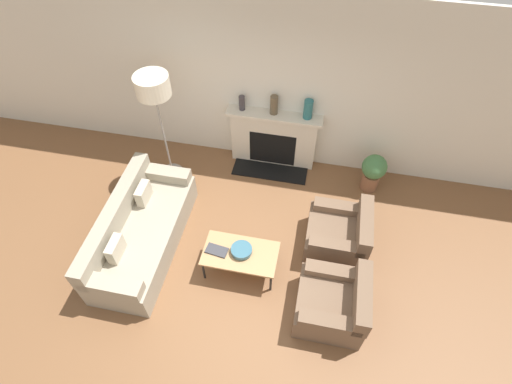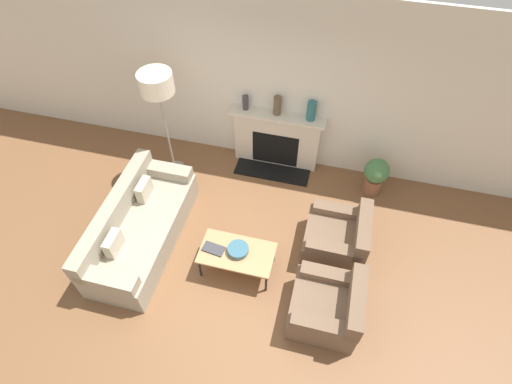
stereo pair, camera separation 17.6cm
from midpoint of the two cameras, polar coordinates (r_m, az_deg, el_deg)
The scene contains 14 objects.
ground_plane at distance 5.65m, azimuth -3.61°, elevation -12.81°, with size 18.00×18.00×0.00m, color brown.
wall_back at distance 6.25m, azimuth 2.75°, elevation 15.01°, with size 18.00×0.06×2.90m.
fireplace at distance 6.70m, azimuth 3.70°, elevation 7.44°, with size 1.53×0.59×1.04m.
couch at distance 5.97m, azimuth -15.51°, elevation -4.96°, with size 0.89×2.13×0.80m.
armchair_near at distance 5.28m, azimuth 11.23°, elevation -15.78°, with size 0.85×0.86×0.74m.
armchair_far at distance 5.82m, azimuth 12.46°, elevation -6.40°, with size 0.85×0.86×0.74m.
coffee_table at distance 5.43m, azimuth -1.81°, elevation -8.80°, with size 1.00×0.56×0.41m.
bowl at distance 5.37m, azimuth -1.63°, elevation -8.22°, with size 0.28×0.28×0.08m.
book at distance 5.44m, azimuth -5.16°, elevation -8.09°, with size 0.31×0.20×0.02m.
floor_lamp at distance 5.95m, azimuth -13.08°, elevation 14.12°, with size 0.50×0.50×1.91m.
mantel_vase_left at distance 6.38m, azimuth -0.71°, elevation 12.65°, with size 0.10×0.10×0.24m.
mantel_vase_center_left at distance 6.27m, azimuth 3.89°, elevation 12.21°, with size 0.12×0.12×0.31m.
mantel_vase_center_right at distance 6.23m, azimuth 8.73°, elevation 11.38°, with size 0.14×0.14×0.31m.
potted_plant at distance 6.59m, azimuth 17.45°, elevation 2.36°, with size 0.39×0.39×0.68m.
Camera 2 is at (1.05, -2.41, 5.01)m, focal length 28.00 mm.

